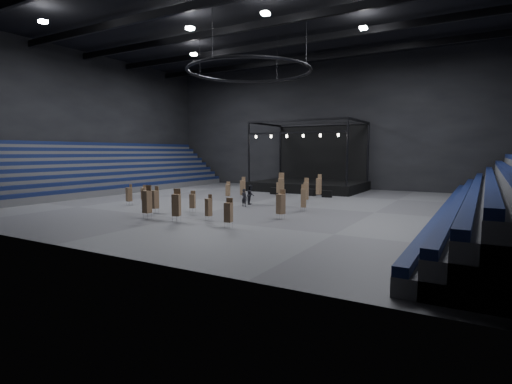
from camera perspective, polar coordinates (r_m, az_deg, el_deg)
The scene contains 31 objects.
floor at distance 40.22m, azimuth -0.97°, elevation -1.60°, with size 50.00×50.00×0.00m, color #4F4F52.
ceiling at distance 41.92m, azimuth -1.01°, elevation 23.61°, with size 50.00×42.00×0.20m, color black.
wall_back at distance 59.03m, azimuth 9.71°, elevation 9.40°, with size 50.00×0.20×18.00m, color black.
wall_front at distance 24.72m, azimuth -27.80°, elevation 14.09°, with size 50.00×0.20×18.00m, color black.
wall_left at distance 57.08m, azimuth -23.34°, elevation 9.15°, with size 0.20×42.00×18.00m, color black.
bleachers_left at distance 55.42m, azimuth -21.77°, elevation 1.80°, with size 7.20×40.00×6.40m.
stage at distance 54.58m, azimuth 7.84°, elevation 1.81°, with size 14.00×10.00×9.20m.
truss_ring at distance 40.66m, azimuth -1.00°, elevation 16.89°, with size 12.30×12.30×5.15m.
roof_girders at distance 41.68m, azimuth -1.01°, elevation 22.56°, with size 49.00×30.35×0.70m.
floodlights at distance 38.28m, azimuth -4.37°, elevation 23.15°, with size 28.60×16.60×0.25m.
flight_case_left at distance 48.68m, azimuth 2.79°, elevation 0.15°, with size 1.21×0.60×0.80m, color black.
flight_case_mid at distance 47.48m, azimuth 7.83°, elevation -0.04°, with size 1.21×0.61×0.81m, color black.
flight_case_right at distance 46.07m, azimuth 10.12°, elevation -0.28°, with size 1.13×0.57×0.76m, color black.
chair_stack_0 at distance 46.81m, azimuth 3.31°, elevation 0.66°, with size 0.54×0.54×1.87m.
chair_stack_1 at distance 40.27m, azimuth 7.17°, elevation 0.23°, with size 0.55×0.55×2.55m.
chair_stack_2 at distance 43.51m, azimuth -4.03°, elevation 0.31°, with size 0.55×0.55×1.93m.
chair_stack_3 at distance 30.40m, azimuth 3.57°, elevation -1.65°, with size 0.67×0.67×2.32m.
chair_stack_4 at distance 27.10m, azimuth -3.95°, elevation -2.85°, with size 0.55×0.55×2.04m.
chair_stack_5 at distance 29.86m, azimuth -11.30°, elevation -1.75°, with size 0.70×0.70×2.45m.
chair_stack_6 at distance 34.68m, azimuth 6.81°, elevation -0.80°, with size 0.57×0.57×2.35m.
chair_stack_7 at distance 31.87m, azimuth -15.30°, elevation -1.28°, with size 0.55×0.55×2.59m.
chair_stack_8 at distance 34.63m, azimuth -14.21°, elevation -0.98°, with size 0.55×0.55×2.27m.
chair_stack_9 at distance 41.77m, azimuth -15.73°, elevation -0.20°, with size 0.46×0.46×1.81m.
chair_stack_10 at distance 40.36m, azimuth -17.68°, elevation -0.28°, with size 0.61×0.61×2.05m.
chair_stack_11 at distance 30.17m, azimuth -6.78°, elevation -2.12°, with size 0.49×0.49×1.97m.
chair_stack_12 at distance 34.46m, azimuth -9.06°, elevation -1.23°, with size 0.57×0.57×1.85m.
chair_stack_13 at distance 38.72m, azimuth 3.63°, elevation 0.46°, with size 0.71×0.71×3.14m.
chair_stack_14 at distance 45.38m, azimuth 8.96°, elevation 0.87°, with size 0.53×0.53×2.65m.
chair_stack_15 at distance 44.25m, azimuth -1.90°, elevation 0.66°, with size 0.46×0.46×2.39m.
man_center at distance 37.74m, azimuth -1.70°, elevation -0.80°, with size 0.61×0.40×1.68m, color black.
crew_member at distance 39.13m, azimuth -0.76°, elevation -0.38°, with size 0.94×0.73×1.93m, color black.
Camera 1 is at (20.53, -34.20, 5.13)m, focal length 28.00 mm.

